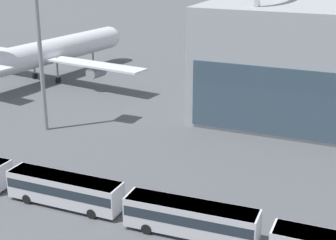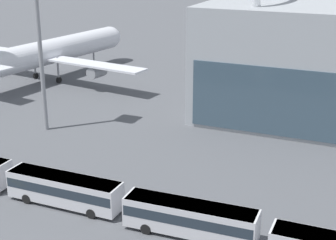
{
  "view_description": "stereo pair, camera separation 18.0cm",
  "coord_description": "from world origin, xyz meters",
  "px_view_note": "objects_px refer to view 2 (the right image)",
  "views": [
    {
      "loc": [
        26.15,
        -26.77,
        24.91
      ],
      "look_at": [
        2.09,
        28.56,
        4.0
      ],
      "focal_mm": 55.0,
      "sensor_mm": 36.0,
      "label": 1
    },
    {
      "loc": [
        26.32,
        -26.7,
        24.91
      ],
      "look_at": [
        2.09,
        28.56,
        4.0
      ],
      "focal_mm": 55.0,
      "sensor_mm": 36.0,
      "label": 2
    }
  ],
  "objects_px": {
    "airliner_at_gate_near": "(48,52)",
    "shuttle_bus_1": "(64,188)",
    "airliner_at_gate_far": "(320,74)",
    "shuttle_bus_2": "(190,217)"
  },
  "relations": [
    {
      "from": "airliner_at_gate_near",
      "to": "shuttle_bus_1",
      "type": "relative_size",
      "value": 3.61
    },
    {
      "from": "airliner_at_gate_far",
      "to": "shuttle_bus_1",
      "type": "xyz_separation_m",
      "value": [
        -18.06,
        -44.49,
        -3.26
      ]
    },
    {
      "from": "airliner_at_gate_far",
      "to": "shuttle_bus_1",
      "type": "bearing_deg",
      "value": 163.26
    },
    {
      "from": "airliner_at_gate_near",
      "to": "shuttle_bus_1",
      "type": "height_order",
      "value": "airliner_at_gate_near"
    },
    {
      "from": "airliner_at_gate_near",
      "to": "shuttle_bus_1",
      "type": "distance_m",
      "value": 51.09
    },
    {
      "from": "airliner_at_gate_near",
      "to": "shuttle_bus_2",
      "type": "bearing_deg",
      "value": -124.13
    },
    {
      "from": "shuttle_bus_1",
      "to": "airliner_at_gate_far",
      "type": "bearing_deg",
      "value": 67.51
    },
    {
      "from": "airliner_at_gate_near",
      "to": "shuttle_bus_2",
      "type": "distance_m",
      "value": 60.38
    },
    {
      "from": "airliner_at_gate_far",
      "to": "shuttle_bus_2",
      "type": "distance_m",
      "value": 45.04
    },
    {
      "from": "shuttle_bus_1",
      "to": "shuttle_bus_2",
      "type": "xyz_separation_m",
      "value": [
        13.45,
        -0.2,
        0.0
      ]
    }
  ]
}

